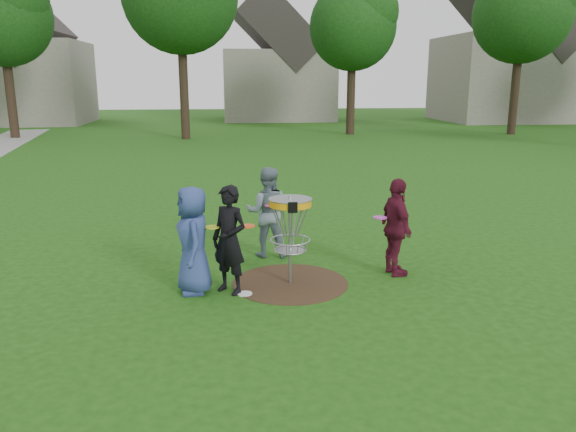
{
  "coord_description": "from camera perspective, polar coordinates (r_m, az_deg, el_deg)",
  "views": [
    {
      "loc": [
        -0.93,
        -8.14,
        3.1
      ],
      "look_at": [
        0.0,
        0.3,
        1.0
      ],
      "focal_mm": 35.0,
      "sensor_mm": 36.0,
      "label": 1
    }
  ],
  "objects": [
    {
      "name": "disc_golf_basket",
      "position": [
        8.46,
        0.22,
        -0.36
      ],
      "size": [
        0.66,
        0.67,
        1.38
      ],
      "color": "#9EA0A5",
      "rests_on": "ground"
    },
    {
      "name": "tree_row",
      "position": [
        29.01,
        -3.76,
        20.01
      ],
      "size": [
        51.2,
        17.42,
        9.9
      ],
      "color": "#38281C",
      "rests_on": "ground"
    },
    {
      "name": "player_grey",
      "position": [
        9.87,
        -2.11,
        0.41
      ],
      "size": [
        0.86,
        0.72,
        1.6
      ],
      "primitive_type": "imported",
      "rotation": [
        0.0,
        0.0,
        2.99
      ],
      "color": "slate",
      "rests_on": "ground"
    },
    {
      "name": "house_row",
      "position": [
        41.62,
        1.67,
        15.32
      ],
      "size": [
        44.5,
        10.65,
        11.62
      ],
      "color": "gray",
      "rests_on": "ground"
    },
    {
      "name": "ground",
      "position": [
        8.76,
        0.22,
        -6.83
      ],
      "size": [
        100.0,
        100.0,
        0.0
      ],
      "primitive_type": "plane",
      "color": "#19470F",
      "rests_on": "ground"
    },
    {
      "name": "disc_on_grass",
      "position": [
        8.35,
        -4.41,
        -7.89
      ],
      "size": [
        0.22,
        0.22,
        0.02
      ],
      "primitive_type": "cylinder",
      "color": "white",
      "rests_on": "ground"
    },
    {
      "name": "player_blue",
      "position": [
        8.29,
        -9.61,
        -2.44
      ],
      "size": [
        0.64,
        0.86,
        1.59
      ],
      "primitive_type": "imported",
      "rotation": [
        0.0,
        0.0,
        -1.39
      ],
      "color": "navy",
      "rests_on": "ground"
    },
    {
      "name": "dirt_patch",
      "position": [
        8.76,
        0.22,
        -6.81
      ],
      "size": [
        1.8,
        1.8,
        0.01
      ],
      "primitive_type": "cylinder",
      "color": "#47331E",
      "rests_on": "ground"
    },
    {
      "name": "player_black",
      "position": [
        8.21,
        -5.98,
        -2.43
      ],
      "size": [
        0.7,
        0.67,
        1.61
      ],
      "primitive_type": "imported",
      "rotation": [
        0.0,
        0.0,
        -0.71
      ],
      "color": "black",
      "rests_on": "ground"
    },
    {
      "name": "held_discs",
      "position": [
        8.69,
        -0.9,
        -0.25
      ],
      "size": [
        2.83,
        1.56,
        0.04
      ],
      "color": "#CFE119",
      "rests_on": "ground"
    },
    {
      "name": "player_maroon",
      "position": [
        9.07,
        10.94,
        -1.15
      ],
      "size": [
        0.51,
        0.97,
        1.58
      ],
      "primitive_type": "imported",
      "rotation": [
        0.0,
        0.0,
        1.72
      ],
      "color": "#571326",
      "rests_on": "ground"
    }
  ]
}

